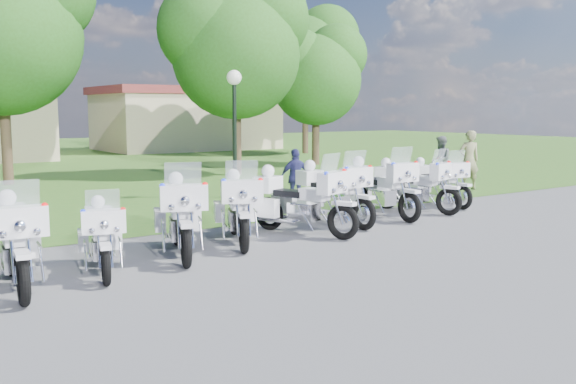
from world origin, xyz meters
TOP-DOWN VIEW (x-y plane):
  - ground at (0.00, 0.00)m, footprint 100.00×100.00m
  - grass_lawn at (0.00, 27.00)m, footprint 100.00×48.00m
  - motorcycle_0 at (-6.04, 0.41)m, footprint 0.99×2.51m
  - motorcycle_1 at (-4.68, 0.59)m, footprint 1.05×2.10m
  - motorcycle_2 at (-3.07, 1.05)m, footprint 1.42×2.50m
  - motorcycle_3 at (-1.66, 1.40)m, footprint 1.47×2.37m
  - motorcycle_4 at (-0.16, 1.39)m, footprint 1.42×2.50m
  - motorcycle_5 at (1.21, 2.01)m, footprint 0.90×2.60m
  - motorcycle_6 at (2.79, 2.11)m, footprint 0.91×2.64m
  - motorcycle_7 at (4.02, 2.20)m, footprint 1.27×2.41m
  - motorcycle_8 at (5.45, 2.62)m, footprint 0.87×2.33m
  - lamp_post at (1.58, 7.11)m, footprint 0.44×0.44m
  - tree_2 at (5.04, 13.07)m, footprint 6.00×5.12m
  - tree_3 at (10.63, 15.15)m, footprint 5.03×4.30m
  - tree_4 at (14.93, 21.92)m, footprint 6.67×5.69m
  - building_east at (11.00, 30.00)m, footprint 11.44×7.28m
  - bystander_a at (8.88, 4.39)m, footprint 0.84×0.71m
  - bystander_b at (9.17, 5.87)m, footprint 1.06×1.02m
  - bystander_c at (2.07, 4.65)m, footprint 0.98×0.58m

SIDE VIEW (x-z plane):
  - ground at x=0.00m, z-range 0.00..0.00m
  - grass_lawn at x=0.00m, z-range 0.00..0.01m
  - motorcycle_1 at x=-4.68m, z-range -0.12..1.32m
  - motorcycle_8 at x=5.45m, z-range -0.13..1.44m
  - motorcycle_7 at x=4.02m, z-range -0.14..1.53m
  - motorcycle_0 at x=-6.04m, z-range -0.14..1.55m
  - motorcycle_3 at x=-1.66m, z-range -0.14..1.56m
  - motorcycle_5 at x=1.21m, z-range -0.14..1.60m
  - motorcycle_4 at x=-0.16m, z-range -0.14..1.61m
  - motorcycle_2 at x=-3.07m, z-range -0.14..1.61m
  - motorcycle_6 at x=2.79m, z-range -0.14..1.63m
  - bystander_c at x=2.07m, z-range 0.00..1.57m
  - bystander_b at x=9.17m, z-range 0.00..1.71m
  - bystander_a at x=8.88m, z-range 0.00..1.95m
  - building_east at x=11.00m, z-range 0.02..4.12m
  - lamp_post at x=1.58m, z-range 0.99..4.78m
  - tree_3 at x=10.63m, z-range 1.08..7.79m
  - tree_2 at x=5.04m, z-range 1.29..9.29m
  - tree_4 at x=14.93m, z-range 1.44..10.33m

